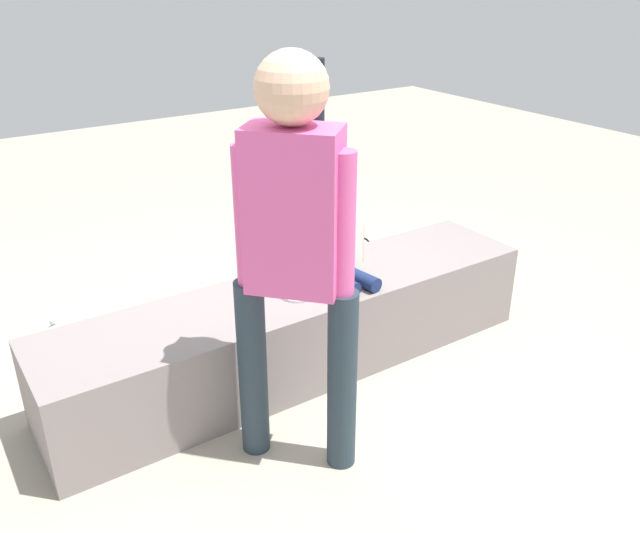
# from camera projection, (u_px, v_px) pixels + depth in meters

# --- Properties ---
(ground_plane) EXTENTS (12.00, 12.00, 0.00)m
(ground_plane) POSITION_uv_depth(u_px,v_px,m) (299.00, 366.00, 3.45)
(ground_plane) COLOR #A59C8A
(concrete_ledge) EXTENTS (2.57, 0.56, 0.45)m
(concrete_ledge) POSITION_uv_depth(u_px,v_px,m) (298.00, 329.00, 3.36)
(concrete_ledge) COLOR gray
(concrete_ledge) RESTS_ON ground_plane
(child_seated) EXTENTS (0.28, 0.33, 0.48)m
(child_seated) POSITION_uv_depth(u_px,v_px,m) (341.00, 241.00, 3.27)
(child_seated) COLOR navy
(child_seated) RESTS_ON concrete_ledge
(adult_standing) EXTENTS (0.38, 0.40, 1.68)m
(adult_standing) POSITION_uv_depth(u_px,v_px,m) (294.00, 237.00, 2.42)
(adult_standing) COLOR #25333E
(adult_standing) RESTS_ON ground_plane
(cake_plate) EXTENTS (0.22, 0.22, 0.07)m
(cake_plate) POSITION_uv_depth(u_px,v_px,m) (300.00, 289.00, 3.21)
(cake_plate) COLOR white
(cake_plate) RESTS_ON concrete_ledge
(gift_bag) EXTENTS (0.20, 0.08, 0.35)m
(gift_bag) POSITION_uv_depth(u_px,v_px,m) (277.00, 252.00, 4.40)
(gift_bag) COLOR #B259BF
(gift_bag) RESTS_ON ground_plane
(railing_post) EXTENTS (0.36, 0.36, 1.25)m
(railing_post) POSITION_uv_depth(u_px,v_px,m) (318.00, 156.00, 5.35)
(railing_post) COLOR black
(railing_post) RESTS_ON ground_plane
(water_bottle_near_gift) EXTENTS (0.08, 0.08, 0.23)m
(water_bottle_near_gift) POSITION_uv_depth(u_px,v_px,m) (56.00, 340.00, 3.49)
(water_bottle_near_gift) COLOR silver
(water_bottle_near_gift) RESTS_ON ground_plane
(party_cup_red) EXTENTS (0.09, 0.09, 0.12)m
(party_cup_red) POSITION_uv_depth(u_px,v_px,m) (397.00, 266.00, 4.44)
(party_cup_red) COLOR red
(party_cup_red) RESTS_ON ground_plane
(cake_box_white) EXTENTS (0.41, 0.39, 0.15)m
(cake_box_white) POSITION_uv_depth(u_px,v_px,m) (153.00, 340.00, 3.54)
(cake_box_white) COLOR white
(cake_box_white) RESTS_ON ground_plane
(handbag_black_leather) EXTENTS (0.27, 0.13, 0.31)m
(handbag_black_leather) POSITION_uv_depth(u_px,v_px,m) (358.00, 265.00, 4.33)
(handbag_black_leather) COLOR black
(handbag_black_leather) RESTS_ON ground_plane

